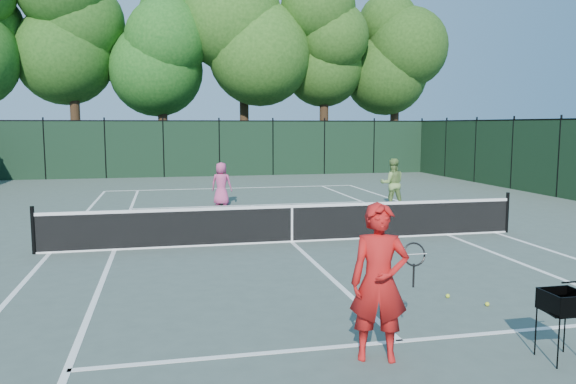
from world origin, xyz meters
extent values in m
plane|color=#44534B|center=(0.00, 0.00, 0.00)|extent=(90.00, 90.00, 0.00)
cube|color=white|center=(-5.49, 0.00, 0.00)|extent=(0.10, 23.77, 0.01)
cube|color=white|center=(5.49, 0.00, 0.00)|extent=(0.10, 23.77, 0.01)
cube|color=white|center=(-4.12, 0.00, 0.00)|extent=(0.10, 23.77, 0.01)
cube|color=white|center=(4.12, 0.00, 0.00)|extent=(0.10, 23.77, 0.01)
cube|color=white|center=(0.00, 11.88, 0.00)|extent=(10.97, 0.10, 0.01)
cube|color=white|center=(0.00, -6.40, 0.00)|extent=(8.23, 0.10, 0.01)
cube|color=white|center=(0.00, 6.40, 0.00)|extent=(8.23, 0.10, 0.01)
cube|color=white|center=(0.00, 0.00, 0.00)|extent=(0.10, 12.80, 0.01)
cube|color=black|center=(0.00, 0.00, 0.46)|extent=(11.60, 0.03, 0.85)
cube|color=white|center=(0.00, 0.00, 0.88)|extent=(11.60, 0.05, 0.07)
cube|color=white|center=(0.00, 0.00, 0.02)|extent=(11.60, 0.05, 0.04)
cube|color=white|center=(0.00, 0.00, 0.46)|extent=(0.05, 0.04, 0.91)
cylinder|color=black|center=(-5.80, 0.00, 0.53)|extent=(0.09, 0.09, 1.06)
cylinder|color=black|center=(5.80, 0.00, 0.53)|extent=(0.09, 0.09, 1.06)
cube|color=black|center=(0.00, 18.00, 1.50)|extent=(24.00, 0.05, 3.00)
cylinder|color=black|center=(-8.00, 22.00, 2.40)|extent=(0.56, 0.56, 4.80)
ellipsoid|color=#1C4814|center=(-8.00, 22.00, 8.71)|extent=(6.80, 6.80, 10.54)
cylinder|color=black|center=(-3.00, 21.80, 2.15)|extent=(0.56, 0.56, 4.30)
ellipsoid|color=#174E16|center=(-3.00, 21.80, 7.75)|extent=(6.00, 6.00, 9.30)
cylinder|color=black|center=(2.00, 22.30, 2.50)|extent=(0.56, 0.56, 5.00)
ellipsoid|color=#234F16|center=(2.00, 22.30, 9.03)|extent=(7.00, 7.00, 10.85)
cylinder|color=black|center=(7.00, 21.60, 2.30)|extent=(0.56, 0.56, 4.60)
ellipsoid|color=#204714|center=(7.00, 21.60, 8.16)|extent=(6.20, 6.20, 9.61)
cylinder|color=black|center=(12.00, 22.10, 2.20)|extent=(0.56, 0.56, 4.40)
ellipsoid|color=#1D4112|center=(12.00, 22.10, 7.74)|extent=(5.80, 5.80, 8.99)
imported|color=red|center=(-0.49, -6.85, 0.95)|extent=(0.80, 0.64, 1.90)
cylinder|color=black|center=(0.05, -6.65, 0.95)|extent=(0.03, 0.03, 0.30)
torus|color=black|center=(0.05, -6.65, 1.22)|extent=(0.30, 0.10, 0.30)
imported|color=#C4457B|center=(-1.02, 6.70, 0.75)|extent=(0.87, 0.73, 1.51)
imported|color=#7BA050|center=(4.54, 4.67, 0.85)|extent=(0.93, 0.78, 1.69)
cylinder|color=black|center=(1.44, -7.57, 0.30)|extent=(0.02, 0.02, 0.60)
cylinder|color=black|center=(1.44, -7.16, 0.30)|extent=(0.02, 0.02, 0.60)
cylinder|color=black|center=(1.85, -7.16, 0.30)|extent=(0.02, 0.02, 0.60)
cube|color=black|center=(1.65, -7.36, 0.73)|extent=(0.50, 0.50, 0.25)
sphere|color=#D9EA2F|center=(1.65, -7.36, 0.65)|extent=(0.07, 0.07, 0.07)
sphere|color=#D9EA2F|center=(1.65, -7.36, 0.65)|extent=(0.07, 0.07, 0.07)
sphere|color=#D9EA2F|center=(1.65, -7.36, 0.65)|extent=(0.07, 0.07, 0.07)
sphere|color=#D9EA2F|center=(1.65, -7.36, 0.65)|extent=(0.07, 0.07, 0.07)
sphere|color=#D9EA2F|center=(1.65, -7.36, 0.65)|extent=(0.07, 0.07, 0.07)
sphere|color=#D9EA2F|center=(1.65, -7.36, 0.65)|extent=(0.07, 0.07, 0.07)
sphere|color=#D9EA2F|center=(1.65, -7.36, 0.65)|extent=(0.07, 0.07, 0.07)
sphere|color=#D9EA2F|center=(1.65, -7.36, 0.65)|extent=(0.07, 0.07, 0.07)
sphere|color=#D9EA2F|center=(1.65, -7.36, 0.65)|extent=(0.07, 0.07, 0.07)
sphere|color=#D9EA2F|center=(1.65, -7.36, 0.65)|extent=(0.07, 0.07, 0.07)
sphere|color=#D9EA2F|center=(1.65, -7.36, 0.65)|extent=(0.07, 0.07, 0.07)
sphere|color=#D9EA2F|center=(1.65, -7.36, 0.65)|extent=(0.07, 0.07, 0.07)
sphere|color=#D9EA2F|center=(1.65, -7.36, 0.65)|extent=(0.07, 0.07, 0.07)
sphere|color=#C3D32B|center=(1.92, -5.35, 0.03)|extent=(0.07, 0.07, 0.07)
sphere|color=#C2E02E|center=(1.52, -4.83, 0.03)|extent=(0.07, 0.07, 0.07)
camera|label=1|loc=(-2.95, -12.97, 2.82)|focal=35.00mm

